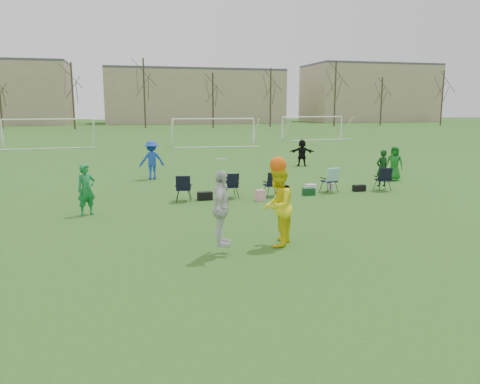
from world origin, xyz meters
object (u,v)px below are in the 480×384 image
object	(u,v)px
fielder_black	(302,153)
goal_right	(313,121)
center_contest	(259,206)
fielder_green_near	(86,190)
fielder_green_far	(394,163)
goal_mid	(214,124)
goal_left	(49,125)
fielder_blue	(152,160)

from	to	relation	value
fielder_black	goal_right	distance (m)	23.60
fielder_black	center_contest	world-z (taller)	center_contest
fielder_black	goal_right	bearing A→B (deg)	-96.25
fielder_green_near	center_contest	distance (m)	6.47
fielder_green_far	fielder_black	bearing A→B (deg)	150.67
fielder_green_near	center_contest	world-z (taller)	center_contest
fielder_black	goal_mid	bearing A→B (deg)	-63.52
fielder_black	fielder_green_near	bearing A→B (deg)	60.21
center_contest	goal_left	size ratio (longest dim) A/B	0.33
goal_right	fielder_black	bearing A→B (deg)	-122.39
fielder_green_far	goal_left	bearing A→B (deg)	169.79
fielder_green_far	goal_right	xyz separation A→B (m)	(7.61, 27.79, 1.11)
fielder_green_near	fielder_black	xyz separation A→B (m)	(11.42, 10.32, -0.05)
fielder_black	goal_left	size ratio (longest dim) A/B	0.21
fielder_blue	center_contest	size ratio (longest dim) A/B	0.76
center_contest	goal_left	bearing A→B (deg)	105.69
goal_left	fielder_green_far	bearing A→B (deg)	-57.29
goal_left	goal_mid	world-z (taller)	same
fielder_green_far	center_contest	distance (m)	12.77
fielder_green_near	fielder_blue	size ratio (longest dim) A/B	0.89
fielder_green_near	goal_mid	size ratio (longest dim) A/B	0.22
center_contest	fielder_green_far	bearing A→B (deg)	43.63
fielder_black	goal_left	distance (m)	23.90
center_contest	goal_mid	world-z (taller)	goal_mid
fielder_black	goal_mid	size ratio (longest dim) A/B	0.21
fielder_black	goal_mid	distance (m)	15.67
fielder_blue	goal_right	size ratio (longest dim) A/B	0.25
fielder_green_far	goal_right	distance (m)	28.83
goal_mid	goal_right	bearing A→B (deg)	30.57
fielder_blue	goal_mid	world-z (taller)	goal_mid
fielder_blue	fielder_black	size ratio (longest dim) A/B	1.19
goal_left	fielder_black	bearing A→B (deg)	-52.04
fielder_blue	center_contest	bearing A→B (deg)	88.16
center_contest	goal_right	xyz separation A→B (m)	(16.85, 36.60, 0.85)
center_contest	goal_mid	bearing A→B (deg)	81.00
goal_mid	fielder_green_near	bearing A→B (deg)	-105.55
goal_left	goal_mid	distance (m)	14.14
fielder_green_near	goal_right	world-z (taller)	goal_right
fielder_green_near	fielder_blue	bearing A→B (deg)	42.25
fielder_blue	center_contest	distance (m)	12.21
fielder_black	fielder_blue	bearing A→B (deg)	37.04
fielder_green_far	goal_mid	xyz separation A→B (m)	(-4.39, 21.79, 1.11)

